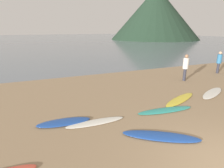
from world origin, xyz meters
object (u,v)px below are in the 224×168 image
object	(u,v)px
surfboard_2	(64,122)
person_1	(219,61)
surfboard_5	(165,110)
surfboard_3	(96,122)
surfboard_4	(161,136)
surfboard_7	(212,93)
surfboard_6	(180,99)
person_0	(186,65)

from	to	relation	value
surfboard_2	person_1	world-z (taller)	person_1
surfboard_5	person_1	size ratio (longest dim) A/B	1.50
surfboard_3	surfboard_4	size ratio (longest dim) A/B	0.90
surfboard_3	surfboard_7	bearing A→B (deg)	6.42
surfboard_6	surfboard_3	bearing A→B (deg)	164.79
surfboard_3	person_0	xyz separation A→B (m)	(7.16, 3.21, 0.99)
surfboard_2	surfboard_3	size ratio (longest dim) A/B	0.87
surfboard_5	surfboard_3	bearing A→B (deg)	-176.66
surfboard_2	surfboard_3	xyz separation A→B (m)	(1.07, -0.43, -0.02)
surfboard_2	surfboard_4	bearing A→B (deg)	-33.17
surfboard_7	surfboard_5	bearing A→B (deg)	167.73
surfboard_2	person_0	xyz separation A→B (m)	(8.23, 2.79, 0.97)
surfboard_5	surfboard_7	size ratio (longest dim) A/B	1.01
surfboard_3	person_0	distance (m)	7.91
surfboard_2	surfboard_4	world-z (taller)	surfboard_2
person_0	surfboard_2	bearing A→B (deg)	-134.52
surfboard_2	surfboard_7	world-z (taller)	surfboard_2
surfboard_3	surfboard_6	bearing A→B (deg)	8.50
surfboard_6	surfboard_2	bearing A→B (deg)	158.94
surfboard_4	person_1	distance (m)	11.00
surfboard_4	person_1	bearing A→B (deg)	63.41
surfboard_7	person_1	bearing A→B (deg)	12.09
surfboard_5	surfboard_6	distance (m)	1.63
surfboard_4	person_1	world-z (taller)	person_1
surfboard_2	surfboard_4	xyz separation A→B (m)	(2.69, -2.11, -0.00)
surfboard_4	surfboard_5	world-z (taller)	surfboard_4
surfboard_3	surfboard_7	world-z (taller)	surfboard_7
surfboard_7	person_1	xyz separation A→B (m)	(4.39, 3.23, 0.94)
surfboard_3	surfboard_5	bearing A→B (deg)	-1.78
surfboard_2	surfboard_5	xyz separation A→B (m)	(4.08, -0.57, -0.01)
surfboard_6	person_0	world-z (taller)	person_0
surfboard_4	surfboard_5	distance (m)	2.07
surfboard_2	surfboard_6	world-z (taller)	surfboard_2
surfboard_4	person_0	xyz separation A→B (m)	(5.53, 4.90, 0.98)
person_0	surfboard_4	bearing A→B (deg)	-111.73
surfboard_7	person_0	xyz separation A→B (m)	(0.48, 2.58, 0.98)
surfboard_7	surfboard_2	bearing A→B (deg)	157.26
surfboard_4	surfboard_3	bearing A→B (deg)	166.89
surfboard_2	surfboard_7	distance (m)	7.75
surfboard_3	person_1	bearing A→B (deg)	20.25
surfboard_3	surfboard_5	xyz separation A→B (m)	(3.00, -0.14, 0.00)
surfboard_4	person_0	bearing A→B (deg)	74.46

